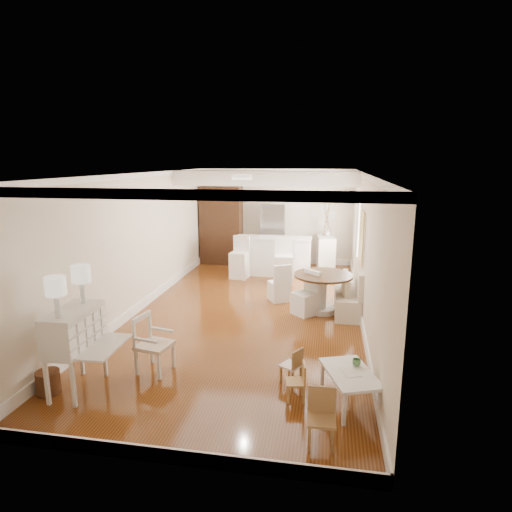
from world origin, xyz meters
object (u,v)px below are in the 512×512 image
(kids_table, at_px, (349,388))
(slip_chair_near, at_px, (305,293))
(gustavian_armchair, at_px, (154,344))
(dining_table, at_px, (323,293))
(kids_chair_b, at_px, (291,365))
(kids_chair_c, at_px, (321,419))
(bar_stool_left, at_px, (239,258))
(slip_chair_far, at_px, (279,282))
(secretary_bureau, at_px, (76,350))
(wicker_basket, at_px, (48,382))
(bar_stool_right, at_px, (284,261))
(pantry_cabinet, at_px, (221,225))
(breakfast_counter, at_px, (273,256))
(fridge, at_px, (285,235))
(kids_chair_a, at_px, (296,381))
(sideboard, at_px, (326,253))

(kids_table, height_order, slip_chair_near, slip_chair_near)
(gustavian_armchair, distance_m, dining_table, 3.78)
(kids_chair_b, height_order, kids_chair_c, kids_chair_c)
(kids_chair_c, xyz_separation_m, bar_stool_left, (-2.28, 6.51, 0.23))
(kids_table, xyz_separation_m, slip_chair_far, (-1.37, 3.97, 0.20))
(secretary_bureau, xyz_separation_m, dining_table, (3.19, 3.61, -0.17))
(wicker_basket, xyz_separation_m, slip_chair_near, (3.20, 3.60, 0.29))
(slip_chair_near, xyz_separation_m, bar_stool_right, (-0.68, 2.20, 0.12))
(secretary_bureau, distance_m, dining_table, 4.82)
(kids_chair_c, bearing_deg, pantry_cabinet, 110.06)
(gustavian_armchair, distance_m, kids_chair_c, 2.76)
(gustavian_armchair, bearing_deg, slip_chair_far, -10.43)
(kids_chair_b, distance_m, bar_stool_left, 5.53)
(kids_chair_b, relative_size, breakfast_counter, 0.26)
(kids_table, distance_m, bar_stool_right, 5.60)
(wicker_basket, bearing_deg, secretary_bureau, 23.21)
(bar_stool_left, distance_m, fridge, 1.90)
(secretary_bureau, bearing_deg, breakfast_counter, 72.70)
(kids_chair_a, bearing_deg, wicker_basket, -92.88)
(kids_chair_a, bearing_deg, bar_stool_left, -170.78)
(breakfast_counter, relative_size, fridge, 1.14)
(kids_table, bearing_deg, wicker_basket, -174.32)
(secretary_bureau, relative_size, dining_table, 0.97)
(kids_chair_c, xyz_separation_m, dining_table, (-0.07, 4.23, 0.08))
(bar_stool_right, bearing_deg, slip_chair_far, -95.81)
(kids_chair_a, distance_m, kids_chair_c, 0.93)
(kids_table, distance_m, dining_table, 3.40)
(breakfast_counter, relative_size, bar_stool_right, 1.83)
(wicker_basket, height_order, kids_chair_c, kids_chair_c)
(bar_stool_left, bearing_deg, sideboard, 36.14)
(slip_chair_near, height_order, pantry_cabinet, pantry_cabinet)
(slip_chair_far, relative_size, fridge, 0.47)
(fridge, bearing_deg, slip_chair_far, -85.94)
(secretary_bureau, xyz_separation_m, kids_table, (3.60, 0.24, -0.35))
(wicker_basket, xyz_separation_m, kids_chair_a, (3.27, 0.39, 0.10))
(wicker_basket, xyz_separation_m, dining_table, (3.54, 3.76, 0.25))
(secretary_bureau, height_order, wicker_basket, secretary_bureau)
(secretary_bureau, bearing_deg, bar_stool_left, 78.96)
(kids_chair_c, distance_m, slip_chair_near, 4.09)
(kids_table, height_order, bar_stool_right, bar_stool_right)
(secretary_bureau, xyz_separation_m, sideboard, (3.20, 7.10, -0.08))
(breakfast_counter, height_order, bar_stool_left, bar_stool_left)
(dining_table, relative_size, fridge, 0.66)
(kids_table, height_order, slip_chair_far, slip_chair_far)
(kids_table, height_order, fridge, fridge)
(bar_stool_left, bearing_deg, slip_chair_far, -45.86)
(bar_stool_right, relative_size, pantry_cabinet, 0.49)
(breakfast_counter, bearing_deg, fridge, 79.22)
(gustavian_armchair, relative_size, slip_chair_far, 1.01)
(secretary_bureau, xyz_separation_m, bar_stool_left, (0.98, 5.89, -0.02))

